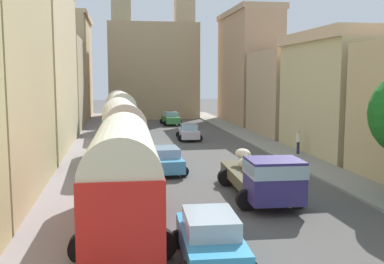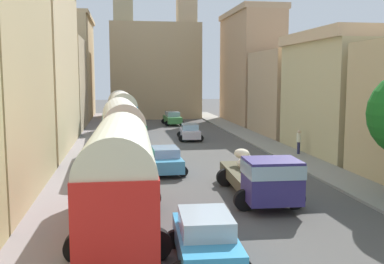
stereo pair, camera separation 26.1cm
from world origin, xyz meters
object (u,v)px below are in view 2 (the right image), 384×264
(car_0, at_px, (190,132))
(car_1, at_px, (172,118))
(parked_bus_0, at_px, (120,171))
(car_3, at_px, (165,160))
(parked_bus_1, at_px, (122,129))
(parked_bus_2, at_px, (122,111))
(car_2, at_px, (206,238))
(cargo_truck_0, at_px, (261,176))
(pedestrian_0, at_px, (299,141))

(car_0, distance_m, car_1, 12.76)
(parked_bus_0, height_order, car_1, parked_bus_0)
(car_3, bearing_deg, parked_bus_1, 127.29)
(parked_bus_1, bearing_deg, parked_bus_0, -90.40)
(parked_bus_2, distance_m, car_2, 30.80)
(cargo_truck_0, distance_m, car_2, 7.38)
(parked_bus_0, height_order, car_3, parked_bus_0)
(parked_bus_0, height_order, pedestrian_0, parked_bus_0)
(cargo_truck_0, bearing_deg, parked_bus_2, 104.36)
(car_3, bearing_deg, car_0, 75.41)
(parked_bus_0, distance_m, car_3, 10.35)
(parked_bus_2, bearing_deg, parked_bus_1, -90.01)
(cargo_truck_0, height_order, car_2, cargo_truck_0)
(parked_bus_2, relative_size, pedestrian_0, 5.23)
(parked_bus_1, distance_m, pedestrian_0, 12.55)
(parked_bus_1, bearing_deg, cargo_truck_0, -58.25)
(parked_bus_0, bearing_deg, car_3, 75.34)
(pedestrian_0, bearing_deg, car_1, 106.63)
(parked_bus_2, bearing_deg, parked_bus_0, -90.20)
(parked_bus_2, distance_m, cargo_truck_0, 25.13)
(car_0, bearing_deg, pedestrian_0, -55.30)
(parked_bus_1, relative_size, car_3, 2.20)
(parked_bus_1, xyz_separation_m, pedestrian_0, (12.46, 0.88, -1.20))
(parked_bus_0, xyz_separation_m, parked_bus_2, (0.09, 27.45, 0.10))
(cargo_truck_0, height_order, pedestrian_0, cargo_truck_0)
(car_0, xyz_separation_m, pedestrian_0, (6.45, -9.32, 0.34))
(car_2, bearing_deg, parked_bus_1, 98.56)
(car_1, bearing_deg, car_0, -89.36)
(parked_bus_1, distance_m, car_2, 16.66)
(car_3, distance_m, pedestrian_0, 10.80)
(car_0, bearing_deg, car_1, 90.64)
(parked_bus_0, xyz_separation_m, pedestrian_0, (12.56, 14.07, -1.17))
(cargo_truck_0, xyz_separation_m, car_2, (-3.76, -6.34, -0.39))
(parked_bus_0, bearing_deg, car_0, 75.38)
(parked_bus_1, xyz_separation_m, parked_bus_2, (0.00, 14.25, 0.07))
(pedestrian_0, bearing_deg, car_2, -120.04)
(car_3, bearing_deg, car_1, 82.69)
(car_2, xyz_separation_m, car_3, (0.03, 13.12, -0.01))
(car_0, bearing_deg, car_3, -104.59)
(car_0, bearing_deg, parked_bus_1, -120.52)
(parked_bus_1, relative_size, cargo_truck_0, 1.23)
(car_3, bearing_deg, car_2, -90.14)
(parked_bus_2, relative_size, car_2, 2.31)
(cargo_truck_0, xyz_separation_m, pedestrian_0, (6.23, 10.94, -0.09))
(car_1, bearing_deg, parked_bus_0, -99.36)
(pedestrian_0, bearing_deg, cargo_truck_0, -119.67)
(parked_bus_2, distance_m, car_0, 7.43)
(car_1, height_order, car_3, car_1)
(parked_bus_1, distance_m, car_3, 4.40)
(parked_bus_0, height_order, cargo_truck_0, parked_bus_0)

